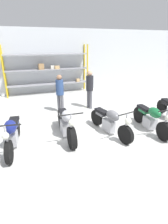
% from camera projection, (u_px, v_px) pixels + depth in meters
% --- Properties ---
extents(ground_plane, '(30.00, 30.00, 0.00)m').
position_uv_depth(ground_plane, '(88.00, 136.00, 5.64)').
color(ground_plane, silver).
extents(back_wall, '(30.00, 0.08, 3.60)m').
position_uv_depth(back_wall, '(52.00, 61.00, 10.26)').
color(back_wall, silver).
rests_on(back_wall, ground_plane).
extents(shelving_rack, '(4.71, 0.63, 2.73)m').
position_uv_depth(shelving_rack, '(48.00, 69.00, 9.98)').
color(shelving_rack, gold).
rests_on(shelving_rack, ground_plane).
extents(motorcycle_blue, '(0.74, 1.98, 1.02)m').
position_uv_depth(motorcycle_blue, '(12.00, 133.00, 4.89)').
color(motorcycle_blue, black).
rests_on(motorcycle_blue, ground_plane).
extents(motorcycle_silver, '(0.71, 2.09, 1.04)m').
position_uv_depth(motorcycle_silver, '(66.00, 124.00, 5.52)').
color(motorcycle_silver, black).
rests_on(motorcycle_silver, ground_plane).
extents(motorcycle_grey, '(0.71, 2.04, 0.96)m').
position_uv_depth(motorcycle_grey, '(110.00, 121.00, 5.68)').
color(motorcycle_grey, black).
rests_on(motorcycle_grey, ground_plane).
extents(motorcycle_green, '(0.60, 1.97, 0.98)m').
position_uv_depth(motorcycle_green, '(151.00, 119.00, 5.91)').
color(motorcycle_green, black).
rests_on(motorcycle_green, ground_plane).
extents(person_browsing, '(0.41, 0.41, 1.70)m').
position_uv_depth(person_browsing, '(90.00, 87.00, 7.75)').
color(person_browsing, '#595960').
rests_on(person_browsing, ground_plane).
extents(person_near_rack, '(0.45, 0.45, 1.62)m').
position_uv_depth(person_near_rack, '(60.00, 91.00, 7.29)').
color(person_near_rack, '#595960').
rests_on(person_near_rack, ground_plane).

